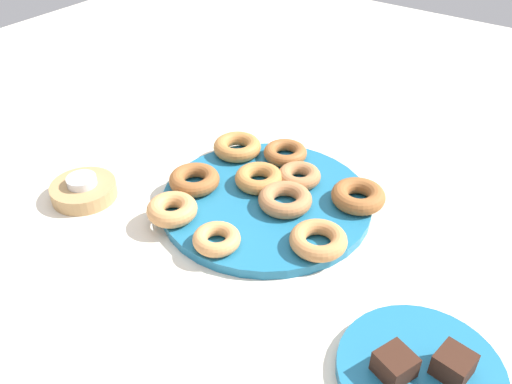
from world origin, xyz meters
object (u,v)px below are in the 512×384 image
(donut_plate, at_px, (266,201))
(candle_holder, at_px, (84,191))
(donut_3, at_px, (358,196))
(cake_plate, at_px, (420,373))
(donut_7, at_px, (172,209))
(donut_8, at_px, (285,153))
(brownie_near, at_px, (454,364))
(donut_4, at_px, (237,147))
(donut_1, at_px, (318,240))
(donut_6, at_px, (286,199))
(donut_2, at_px, (194,180))
(brownie_far, at_px, (395,364))
(donut_9, at_px, (299,176))
(tealight, at_px, (82,181))
(donut_0, at_px, (259,178))
(donut_5, at_px, (217,239))

(donut_plate, xyz_separation_m, candle_holder, (0.28, 0.17, 0.01))
(donut_plate, relative_size, candle_holder, 3.18)
(donut_3, relative_size, cake_plate, 0.45)
(donut_plate, distance_m, donut_7, 0.17)
(donut_8, xyz_separation_m, brownie_near, (-0.44, 0.29, 0.00))
(donut_plate, xyz_separation_m, donut_3, (-0.14, -0.08, 0.02))
(donut_4, xyz_separation_m, donut_8, (-0.09, -0.04, -0.00))
(donut_1, height_order, donut_4, donut_4)
(cake_plate, bearing_deg, donut_4, -28.36)
(donut_7, height_order, cake_plate, donut_7)
(donut_6, bearing_deg, donut_2, 16.31)
(donut_1, height_order, candle_holder, donut_1)
(donut_2, bearing_deg, donut_1, 177.73)
(donut_6, distance_m, candle_holder, 0.37)
(donut_3, distance_m, donut_4, 0.27)
(donut_8, bearing_deg, donut_6, 123.61)
(donut_2, height_order, brownie_far, brownie_far)
(donut_2, height_order, donut_9, donut_2)
(donut_3, xyz_separation_m, donut_7, (0.24, 0.22, -0.00))
(tealight, bearing_deg, brownie_near, -179.07)
(donut_1, relative_size, donut_3, 0.97)
(donut_3, distance_m, donut_8, 0.19)
(donut_2, height_order, donut_3, donut_3)
(donut_7, height_order, brownie_far, brownie_far)
(donut_6, bearing_deg, candle_holder, 28.38)
(donut_0, relative_size, donut_7, 1.03)
(donut_2, bearing_deg, brownie_near, 167.51)
(donut_5, bearing_deg, cake_plate, 175.23)
(donut_3, height_order, candle_holder, donut_3)
(brownie_near, bearing_deg, donut_plate, -22.36)
(donut_3, bearing_deg, tealight, 31.13)
(donut_0, distance_m, donut_2, 0.12)
(donut_3, distance_m, brownie_far, 0.35)
(donut_5, height_order, donut_8, same)
(candle_holder, bearing_deg, donut_6, -151.62)
(donut_2, relative_size, donut_7, 1.07)
(donut_4, height_order, brownie_far, brownie_far)
(candle_holder, bearing_deg, donut_7, -168.63)
(donut_3, distance_m, donut_6, 0.13)
(donut_2, relative_size, tealight, 1.74)
(donut_8, xyz_separation_m, donut_9, (-0.06, 0.05, 0.00))
(donut_7, height_order, brownie_near, brownie_near)
(donut_4, bearing_deg, donut_plate, 146.05)
(donut_plate, bearing_deg, donut_2, 20.42)
(donut_3, distance_m, candle_holder, 0.49)
(donut_6, bearing_deg, donut_7, 44.84)
(donut_2, relative_size, donut_9, 1.16)
(donut_5, distance_m, brownie_near, 0.38)
(donut_0, distance_m, candle_holder, 0.32)
(donut_2, relative_size, donut_5, 1.20)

